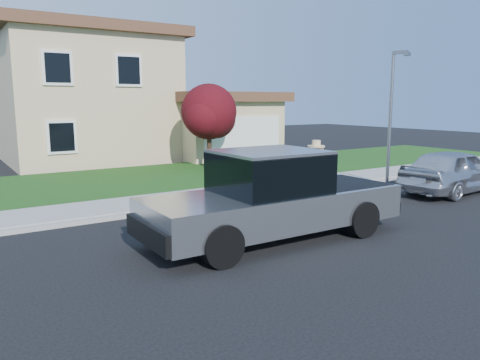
% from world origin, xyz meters
% --- Properties ---
extents(ground, '(80.00, 80.00, 0.00)m').
position_xyz_m(ground, '(0.00, 0.00, 0.00)').
color(ground, black).
rests_on(ground, ground).
extents(curb, '(40.00, 0.20, 0.12)m').
position_xyz_m(curb, '(1.00, 2.90, 0.06)').
color(curb, gray).
rests_on(curb, ground).
extents(sidewalk, '(40.00, 2.00, 0.15)m').
position_xyz_m(sidewalk, '(1.00, 4.00, 0.07)').
color(sidewalk, gray).
rests_on(sidewalk, ground).
extents(lawn, '(40.00, 7.00, 0.10)m').
position_xyz_m(lawn, '(1.00, 8.50, 0.05)').
color(lawn, '#1E3F12').
rests_on(lawn, ground).
extents(house, '(14.00, 11.30, 6.85)m').
position_xyz_m(house, '(1.31, 16.38, 3.17)').
color(house, tan).
rests_on(house, ground).
extents(pickup_truck, '(6.36, 2.47, 2.08)m').
position_xyz_m(pickup_truck, '(-0.53, -0.89, 0.97)').
color(pickup_truck, black).
rests_on(pickup_truck, ground).
extents(woman, '(0.79, 0.65, 2.06)m').
position_xyz_m(woman, '(2.29, 0.80, 0.98)').
color(woman, '#E7AC7E').
rests_on(woman, ground).
extents(sedan, '(4.69, 2.14, 1.56)m').
position_xyz_m(sedan, '(8.06, 0.09, 0.78)').
color(sedan, silver).
rests_on(sedan, ground).
extents(ornamental_tree, '(2.82, 2.54, 3.87)m').
position_xyz_m(ornamental_tree, '(3.72, 9.57, 2.57)').
color(ornamental_tree, black).
rests_on(ornamental_tree, lawn).
extents(trash_bin, '(0.81, 0.85, 0.96)m').
position_xyz_m(trash_bin, '(4.07, 3.10, 0.64)').
color(trash_bin, '#103B17').
rests_on(trash_bin, sidewalk).
extents(street_lamp, '(0.33, 0.64, 4.92)m').
position_xyz_m(street_lamp, '(6.95, 1.95, 2.81)').
color(street_lamp, slate).
rests_on(street_lamp, ground).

